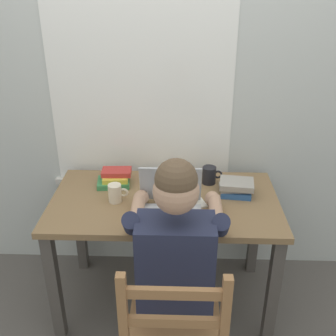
# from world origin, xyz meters

# --- Properties ---
(ground_plane) EXTENTS (8.00, 8.00, 0.00)m
(ground_plane) POSITION_xyz_m (0.00, 0.00, 0.00)
(ground_plane) COLOR #56514C
(back_wall) EXTENTS (6.00, 0.08, 2.60)m
(back_wall) POSITION_xyz_m (-0.00, 0.43, 1.30)
(back_wall) COLOR beige
(back_wall) RESTS_ON ground
(desk) EXTENTS (1.27, 0.69, 0.74)m
(desk) POSITION_xyz_m (0.00, 0.00, 0.63)
(desk) COLOR olive
(desk) RESTS_ON ground
(seated_person) EXTENTS (0.50, 0.60, 1.23)m
(seated_person) POSITION_xyz_m (0.07, -0.42, 0.67)
(seated_person) COLOR #232842
(seated_person) RESTS_ON ground
(laptop) EXTENTS (0.33, 0.29, 0.23)m
(laptop) POSITION_xyz_m (0.03, -0.13, 0.79)
(laptop) COLOR #ADAFB2
(laptop) RESTS_ON desk
(computer_mouse) EXTENTS (0.06, 0.10, 0.03)m
(computer_mouse) POSITION_xyz_m (0.26, -0.18, 0.75)
(computer_mouse) COLOR #ADAFB2
(computer_mouse) RESTS_ON desk
(coffee_mug_white) EXTENTS (0.11, 0.07, 0.10)m
(coffee_mug_white) POSITION_xyz_m (-0.27, -0.03, 0.79)
(coffee_mug_white) COLOR beige
(coffee_mug_white) RESTS_ON desk
(coffee_mug_dark) EXTENTS (0.12, 0.08, 0.10)m
(coffee_mug_dark) POSITION_xyz_m (0.26, 0.20, 0.79)
(coffee_mug_dark) COLOR black
(coffee_mug_dark) RESTS_ON desk
(book_stack_main) EXTENTS (0.21, 0.16, 0.09)m
(book_stack_main) POSITION_xyz_m (-0.30, 0.16, 0.78)
(book_stack_main) COLOR #38844C
(book_stack_main) RESTS_ON desk
(book_stack_side) EXTENTS (0.20, 0.17, 0.08)m
(book_stack_side) POSITION_xyz_m (0.40, 0.07, 0.78)
(book_stack_side) COLOR #2D5B9E
(book_stack_side) RESTS_ON desk
(paper_pile_near_laptop) EXTENTS (0.29, 0.22, 0.01)m
(paper_pile_near_laptop) POSITION_xyz_m (0.09, -0.05, 0.74)
(paper_pile_near_laptop) COLOR silver
(paper_pile_near_laptop) RESTS_ON desk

